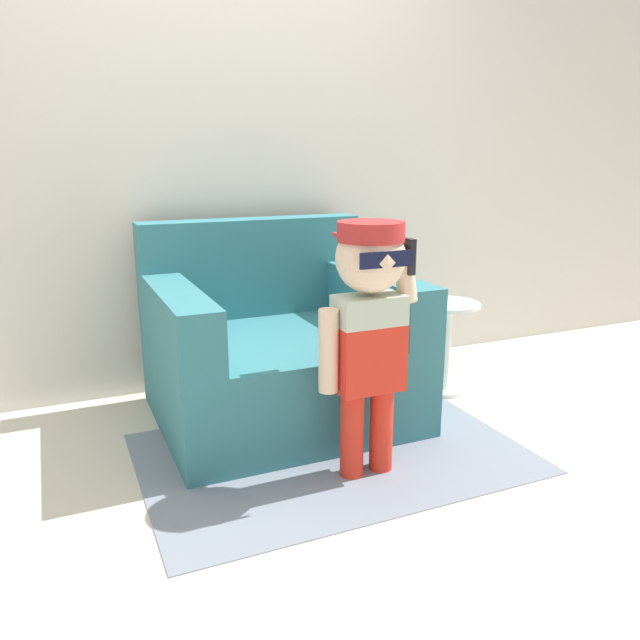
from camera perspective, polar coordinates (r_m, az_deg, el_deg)
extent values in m
plane|color=beige|center=(2.77, -4.38, -10.87)|extent=(10.00, 10.00, 0.00)
cube|color=silver|center=(3.29, -9.89, 16.38)|extent=(10.00, 0.05, 2.60)
cube|color=teal|center=(2.92, -3.55, -5.10)|extent=(1.11, 0.99, 0.41)
cube|color=teal|center=(3.18, -6.25, 4.86)|extent=(1.11, 0.17, 0.48)
cube|color=teal|center=(2.62, -12.67, -0.13)|extent=(0.18, 0.82, 0.25)
cube|color=teal|center=(2.94, 5.53, 1.78)|extent=(0.18, 0.82, 0.25)
cylinder|color=red|center=(2.41, 2.94, -10.38)|extent=(0.09, 0.09, 0.35)
cylinder|color=red|center=(2.47, 5.62, -9.84)|extent=(0.09, 0.09, 0.35)
cube|color=red|center=(2.33, 4.44, -3.41)|extent=(0.25, 0.15, 0.25)
cube|color=#B7C6B2|center=(2.28, 4.53, 0.93)|extent=(0.25, 0.15, 0.11)
sphere|color=beige|center=(2.24, 4.63, 5.67)|extent=(0.25, 0.25, 0.25)
cylinder|color=#B22828|center=(2.23, 4.68, 8.09)|extent=(0.24, 0.24, 0.07)
cube|color=#B22828|center=(2.33, 3.32, 7.78)|extent=(0.14, 0.11, 0.01)
cube|color=#0F1433|center=(2.14, 6.13, 5.53)|extent=(0.20, 0.01, 0.06)
cylinder|color=beige|center=(2.25, 0.78, -2.85)|extent=(0.07, 0.07, 0.31)
cylinder|color=beige|center=(2.33, 7.81, 3.77)|extent=(0.10, 0.07, 0.18)
cube|color=black|center=(2.30, 8.07, 5.79)|extent=(0.02, 0.07, 0.13)
cylinder|color=white|center=(3.35, 11.16, -6.25)|extent=(0.22, 0.22, 0.02)
cylinder|color=white|center=(3.28, 11.35, -2.65)|extent=(0.06, 0.06, 0.46)
cylinder|color=white|center=(3.22, 11.56, 1.42)|extent=(0.33, 0.33, 0.02)
cube|color=gray|center=(2.65, 1.10, -12.04)|extent=(1.54, 1.05, 0.01)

